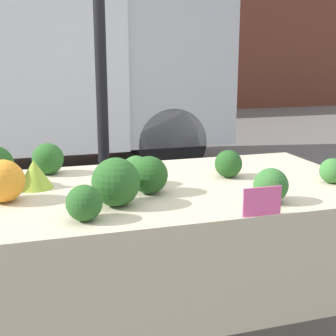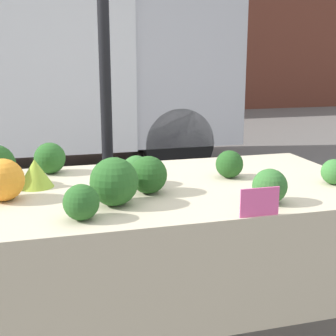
# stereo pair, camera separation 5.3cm
# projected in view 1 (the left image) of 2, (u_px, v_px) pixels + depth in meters

# --- Properties ---
(tent_pole) EXTENTS (0.07, 0.07, 2.21)m
(tent_pole) POSITION_uv_depth(u_px,v_px,m) (102.00, 97.00, 2.84)
(tent_pole) COLOR black
(tent_pole) RESTS_ON ground_plane
(market_table) EXTENTS (1.78, 1.00, 0.79)m
(market_table) POSITION_uv_depth(u_px,v_px,m) (172.00, 208.00, 2.05)
(market_table) COLOR beige
(market_table) RESTS_ON ground_plane
(orange_cauliflower) EXTENTS (0.17, 0.17, 0.17)m
(orange_cauliflower) POSITION_uv_depth(u_px,v_px,m) (3.00, 181.00, 1.84)
(orange_cauliflower) COLOR orange
(orange_cauliflower) RESTS_ON market_table
(romanesco_head) EXTENTS (0.16, 0.16, 0.13)m
(romanesco_head) POSITION_uv_depth(u_px,v_px,m) (34.00, 174.00, 2.04)
(romanesco_head) COLOR #93B238
(romanesco_head) RESTS_ON market_table
(broccoli_head_0) EXTENTS (0.16, 0.16, 0.16)m
(broccoli_head_0) POSITION_uv_depth(u_px,v_px,m) (149.00, 175.00, 1.96)
(broccoli_head_0) COLOR #23511E
(broccoli_head_0) RESTS_ON market_table
(broccoli_head_1) EXTENTS (0.13, 0.13, 0.13)m
(broccoli_head_1) POSITION_uv_depth(u_px,v_px,m) (228.00, 164.00, 2.22)
(broccoli_head_1) COLOR #23511E
(broccoli_head_1) RESTS_ON market_table
(broccoli_head_2) EXTENTS (0.19, 0.19, 0.19)m
(broccoli_head_2) POSITION_uv_depth(u_px,v_px,m) (116.00, 182.00, 1.79)
(broccoli_head_2) COLOR #285B23
(broccoli_head_2) RESTS_ON market_table
(broccoli_head_3) EXTENTS (0.14, 0.14, 0.14)m
(broccoli_head_3) POSITION_uv_depth(u_px,v_px,m) (271.00, 185.00, 1.84)
(broccoli_head_3) COLOR #336B2D
(broccoli_head_3) RESTS_ON market_table
(broccoli_head_5) EXTENTS (0.11, 0.11, 0.11)m
(broccoli_head_5) POSITION_uv_depth(u_px,v_px,m) (332.00, 171.00, 2.12)
(broccoli_head_5) COLOR #387533
(broccoli_head_5) RESTS_ON market_table
(broccoli_head_6) EXTENTS (0.13, 0.13, 0.13)m
(broccoli_head_6) POSITION_uv_depth(u_px,v_px,m) (136.00, 171.00, 2.08)
(broccoli_head_6) COLOR #336B2D
(broccoli_head_6) RESTS_ON market_table
(broccoli_head_7) EXTENTS (0.15, 0.15, 0.15)m
(broccoli_head_7) POSITION_uv_depth(u_px,v_px,m) (48.00, 159.00, 2.28)
(broccoli_head_7) COLOR #285B23
(broccoli_head_7) RESTS_ON market_table
(broccoli_head_8) EXTENTS (0.13, 0.13, 0.13)m
(broccoli_head_8) POSITION_uv_depth(u_px,v_px,m) (84.00, 203.00, 1.63)
(broccoli_head_8) COLOR #285B23
(broccoli_head_8) RESTS_ON market_table
(price_sign) EXTENTS (0.15, 0.01, 0.11)m
(price_sign) POSITION_uv_depth(u_px,v_px,m) (262.00, 201.00, 1.69)
(price_sign) COLOR #F45B9E
(price_sign) RESTS_ON market_table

